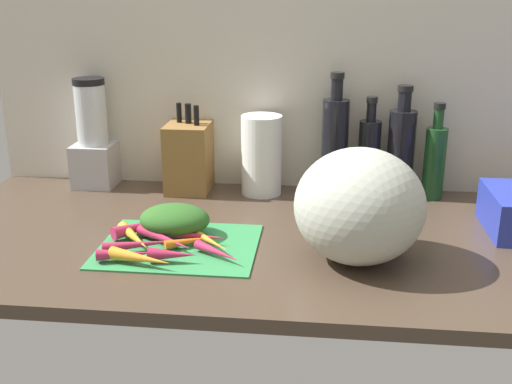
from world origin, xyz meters
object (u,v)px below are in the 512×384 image
carrot_9 (143,226)px  carrot_10 (207,239)px  carrot_2 (127,254)px  carrot_7 (165,239)px  bottle_0 (335,144)px  carrot_4 (193,241)px  carrot_8 (134,237)px  paper_towel_roll (261,155)px  carrot_5 (172,255)px  winter_squash (359,206)px  bottle_1 (369,155)px  knife_block (189,156)px  bottle_2 (401,150)px  carrot_1 (141,244)px  carrot_6 (191,236)px  blender_appliance (93,141)px  carrot_3 (218,252)px  cutting_board (179,245)px  carrot_0 (141,258)px  bottle_3 (435,160)px

carrot_9 → carrot_10: 17.04cm
carrot_2 → carrot_7: 10.67cm
bottle_0 → carrot_4: bearing=-126.6°
carrot_4 → carrot_8: (-13.33, -0.43, 0.40)cm
paper_towel_roll → carrot_5: bearing=-105.8°
winter_squash → carrot_2: bearing=-171.9°
carrot_5 → bottle_1: bottle_1 is taller
carrot_4 → knife_block: size_ratio=0.52×
bottle_2 → carrot_9: bearing=-149.9°
carrot_1 → carrot_10: bearing=17.5°
carrot_10 → carrot_6: bearing=161.9°
carrot_7 → winter_squash: 43.90cm
carrot_2 → carrot_1: bearing=73.6°
carrot_10 → paper_towel_roll: 41.29cm
carrot_10 → bottle_0: size_ratio=0.46×
bottle_0 → bottle_2: bearing=-0.3°
paper_towel_roll → carrot_8: bearing=-121.4°
carrot_7 → knife_block: size_ratio=0.67×
carrot_9 → bottle_0: (44.72, 36.47, 11.85)cm
carrot_5 → blender_appliance: 62.83cm
carrot_5 → carrot_7: 9.41cm
carrot_1 → blender_appliance: size_ratio=0.54×
carrot_6 → winter_squash: size_ratio=0.59×
carrot_2 → knife_block: knife_block is taller
carrot_4 → carrot_5: size_ratio=1.27×
carrot_3 → carrot_5: carrot_5 is taller
carrot_5 → carrot_7: bearing=114.3°
cutting_board → paper_towel_roll: size_ratio=1.59×
carrot_0 → bottle_1: size_ratio=0.52×
carrot_3 → bottle_2: 65.48cm
carrot_1 → carrot_7: 5.47cm
winter_squash → carrot_8: bearing=177.9°
knife_block → paper_towel_roll: knife_block is taller
carrot_0 → carrot_9: carrot_9 is taller
cutting_board → carrot_6: (2.50, 1.63, 1.80)cm
bottle_0 → bottle_1: 9.96cm
carrot_8 → bottle_3: (71.99, 41.46, 8.65)cm
bottle_1 → carrot_0: bearing=-132.7°
carrot_1 → blender_appliance: bearing=120.4°
carrot_7 → paper_towel_roll: size_ratio=0.75×
cutting_board → carrot_1: (-7.41, -3.98, 1.59)cm
carrot_2 → blender_appliance: bearing=116.2°
carrot_5 → bottle_3: (61.19, 49.96, 8.57)cm
cutting_board → winter_squash: winter_squash is taller
carrot_1 → carrot_3: carrot_1 is taller
carrot_1 → carrot_8: bearing=128.6°
carrot_0 → carrot_4: 14.28cm
carrot_1 → paper_towel_roll: paper_towel_roll is taller
carrot_9 → cutting_board: bearing=-29.6°
carrot_4 → paper_towel_roll: (11.38, 40.08, 9.30)cm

